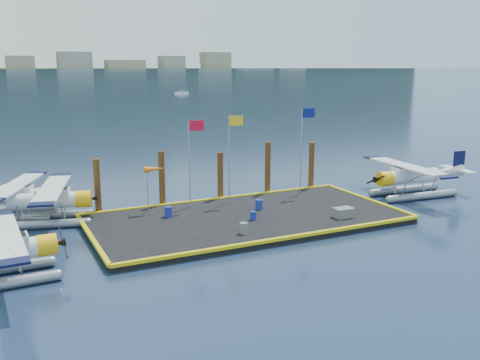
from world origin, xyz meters
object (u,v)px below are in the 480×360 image
(drum_3, at_px, (243,228))
(flagpole_red, at_px, (192,150))
(flagpole_yellow, at_px, (232,145))
(flagpole_blue, at_px, (304,138))
(drum_1, at_px, (253,216))
(seaplane_c, at_px, (12,199))
(piling_1, at_px, (162,180))
(piling_2, at_px, (220,177))
(drum_0, at_px, (168,212))
(piling_3, at_px, (268,170))
(windsock, at_px, (154,170))
(piling_4, at_px, (311,167))
(seaplane_d, at_px, (410,179))
(drum_2, at_px, (259,205))
(crate, at_px, (343,213))
(piling_0, at_px, (97,188))
(seaplane_b, at_px, (47,203))

(drum_3, relative_size, flagpole_red, 0.11)
(flagpole_yellow, relative_size, flagpole_blue, 0.95)
(drum_1, distance_m, flagpole_blue, 9.12)
(seaplane_c, bearing_deg, drum_3, 71.44)
(drum_1, distance_m, piling_1, 7.66)
(drum_1, xyz_separation_m, piling_1, (-4.03, 6.36, 1.42))
(flagpole_blue, bearing_deg, piling_2, 165.52)
(seaplane_c, height_order, drum_0, seaplane_c)
(piling_3, bearing_deg, piling_1, 180.00)
(windsock, height_order, piling_1, piling_1)
(seaplane_c, distance_m, piling_4, 22.38)
(seaplane_d, xyz_separation_m, drum_1, (-14.40, -1.51, -0.78))
(seaplane_c, relative_size, drum_2, 12.54)
(drum_0, relative_size, flagpole_red, 0.11)
(windsock, distance_m, piling_1, 2.21)
(flagpole_red, xyz_separation_m, windsock, (-2.73, 0.00, -1.17))
(drum_2, height_order, flagpole_blue, flagpole_blue)
(windsock, xyz_separation_m, piling_1, (1.03, 1.60, -1.13))
(flagpole_yellow, xyz_separation_m, piling_2, (-0.20, 1.60, -2.61))
(flagpole_yellow, height_order, piling_4, flagpole_yellow)
(crate, bearing_deg, piling_4, 70.75)
(drum_0, bearing_deg, piling_0, 138.60)
(seaplane_d, distance_m, piling_3, 11.06)
(piling_0, distance_m, piling_4, 17.00)
(drum_0, distance_m, piling_1, 3.70)
(piling_0, distance_m, piling_2, 9.00)
(seaplane_b, relative_size, seaplane_c, 1.06)
(piling_3, bearing_deg, windsock, -170.47)
(piling_3, bearing_deg, flagpole_yellow, -157.15)
(windsock, distance_m, piling_3, 9.72)
(seaplane_c, xyz_separation_m, piling_0, (5.27, -2.06, 0.64))
(piling_1, height_order, piling_4, piling_1)
(seaplane_b, relative_size, flagpole_blue, 1.40)
(seaplane_d, relative_size, flagpole_yellow, 1.52)
(piling_0, bearing_deg, piling_3, 0.00)
(seaplane_d, height_order, piling_0, piling_0)
(piling_2, bearing_deg, windsock, -163.85)
(seaplane_c, height_order, drum_3, seaplane_c)
(drum_3, xyz_separation_m, flagpole_yellow, (2.48, 7.03, 3.78))
(drum_1, xyz_separation_m, flagpole_yellow, (0.68, 4.76, 3.83))
(drum_3, height_order, piling_3, piling_3)
(flagpole_yellow, bearing_deg, drum_2, -73.49)
(drum_1, bearing_deg, piling_0, 143.28)
(piling_1, height_order, piling_2, piling_1)
(seaplane_b, xyz_separation_m, piling_1, (7.77, 0.25, 0.70))
(seaplane_c, height_order, drum_1, seaplane_c)
(flagpole_blue, height_order, piling_4, flagpole_blue)
(piling_4, bearing_deg, crate, -109.25)
(flagpole_yellow, xyz_separation_m, piling_4, (7.80, 1.60, -2.51))
(flagpole_red, height_order, piling_4, flagpole_red)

